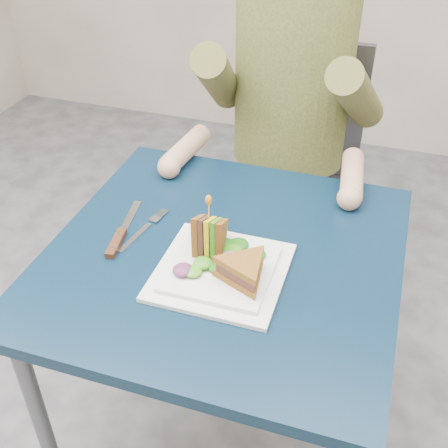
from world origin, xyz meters
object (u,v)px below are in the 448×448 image
(diner, at_px, (293,68))
(plate, at_px, (221,270))
(chair, at_px, (292,163))
(sandwich_upright, at_px, (209,237))
(fork, at_px, (142,231))
(knife, at_px, (119,238))
(table, at_px, (224,279))
(sandwich_flat, at_px, (244,270))

(diner, distance_m, plate, 0.72)
(chair, bearing_deg, plate, -88.78)
(sandwich_upright, relative_size, fork, 0.83)
(plate, height_order, knife, plate)
(table, xyz_separation_m, plate, (0.02, -0.07, 0.09))
(plate, bearing_deg, sandwich_flat, -24.44)
(diner, xyz_separation_m, plate, (0.02, -0.70, -0.18))
(sandwich_upright, bearing_deg, chair, 88.25)
(sandwich_upright, height_order, knife, sandwich_upright)
(sandwich_upright, bearing_deg, plate, -47.91)
(sandwich_flat, bearing_deg, fork, 158.67)
(sandwich_upright, bearing_deg, knife, -177.83)
(sandwich_upright, xyz_separation_m, knife, (-0.21, -0.01, -0.05))
(knife, bearing_deg, fork, 50.13)
(diner, relative_size, fork, 4.17)
(chair, bearing_deg, sandwich_flat, -85.06)
(sandwich_flat, xyz_separation_m, knife, (-0.31, 0.06, -0.04))
(plate, relative_size, knife, 1.18)
(sandwich_flat, xyz_separation_m, sandwich_upright, (-0.10, 0.07, 0.01))
(table, height_order, plate, plate)
(chair, relative_size, sandwich_upright, 6.31)
(table, relative_size, plate, 2.88)
(fork, bearing_deg, diner, 72.26)
(plate, height_order, sandwich_upright, sandwich_upright)
(plate, distance_m, sandwich_flat, 0.07)
(plate, relative_size, sandwich_flat, 1.56)
(chair, relative_size, fork, 5.21)
(sandwich_flat, height_order, fork, sandwich_flat)
(chair, xyz_separation_m, knife, (-0.23, -0.77, 0.20))
(chair, xyz_separation_m, diner, (-0.00, -0.11, 0.37))
(fork, distance_m, knife, 0.06)
(sandwich_flat, bearing_deg, sandwich_upright, 143.80)
(table, xyz_separation_m, diner, (-0.00, 0.63, 0.26))
(plate, xyz_separation_m, fork, (-0.21, 0.08, -0.01))
(diner, bearing_deg, table, -90.00)
(chair, height_order, fork, chair)
(table, distance_m, diner, 0.68)
(table, height_order, fork, fork)
(sandwich_flat, bearing_deg, table, 127.18)
(chair, height_order, knife, chair)
(sandwich_upright, relative_size, knife, 0.67)
(chair, height_order, plate, chair)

